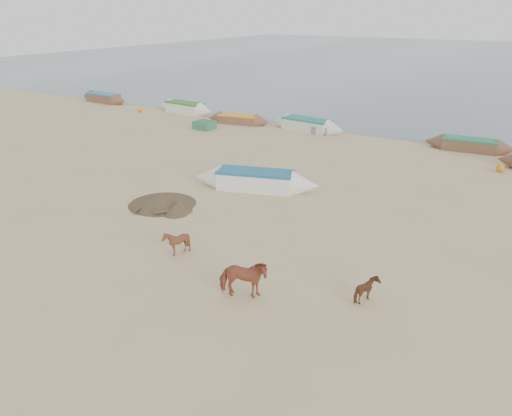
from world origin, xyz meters
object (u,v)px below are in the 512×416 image
(cow_adult, at_px, (243,279))
(calf_front, at_px, (176,242))
(calf_right, at_px, (367,291))
(near_canoe, at_px, (255,180))

(cow_adult, distance_m, calf_front, 3.87)
(cow_adult, bearing_deg, calf_right, -86.87)
(calf_front, relative_size, calf_right, 1.23)
(cow_adult, relative_size, calf_front, 1.59)
(calf_right, height_order, near_canoe, near_canoe)
(cow_adult, distance_m, calf_right, 3.83)
(calf_right, bearing_deg, cow_adult, 109.52)
(cow_adult, bearing_deg, near_canoe, 5.14)
(cow_adult, xyz_separation_m, near_canoe, (-4.95, 8.72, -0.17))
(near_canoe, bearing_deg, calf_right, -57.55)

